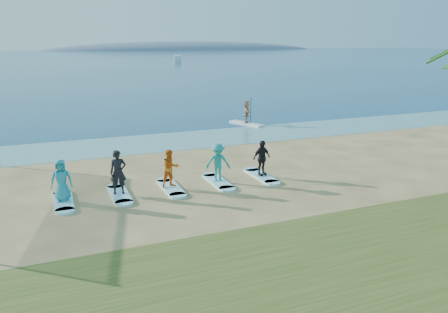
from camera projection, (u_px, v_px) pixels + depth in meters
name	position (u px, v px, depth m)	size (l,w,h in m)	color
ground	(234.00, 196.00, 17.53)	(600.00, 600.00, 0.00)	tan
shallow_water	(166.00, 142.00, 26.91)	(600.00, 600.00, 0.00)	teal
ocean	(59.00, 58.00, 160.45)	(600.00, 600.00, 0.00)	navy
island_ridge	(188.00, 49.00, 320.59)	(220.00, 56.00, 18.00)	slate
paddleboard	(246.00, 123.00, 32.55)	(0.70, 3.00, 0.12)	silver
paddleboarder	(247.00, 112.00, 32.32)	(1.54, 0.49, 1.66)	tan
boat_offshore_b	(178.00, 61.00, 133.07)	(2.03, 6.34, 1.80)	silver
surfboard_0	(63.00, 201.00, 16.77)	(0.70, 2.20, 0.09)	#A4EEFF
student_0	(61.00, 180.00, 16.55)	(0.79, 0.52, 1.63)	teal
surfboard_1	(120.00, 194.00, 17.56)	(0.70, 2.20, 0.09)	#A4EEFF
student_1	(118.00, 172.00, 17.32)	(0.65, 0.42, 1.77)	black
surfboard_2	(171.00, 188.00, 18.35)	(0.70, 2.20, 0.09)	#A4EEFF
student_2	(170.00, 168.00, 18.13)	(0.78, 0.61, 1.60)	orange
surfboard_3	(218.00, 182.00, 19.14)	(0.70, 2.20, 0.09)	#A4EEFF
student_3	(218.00, 162.00, 18.91)	(1.08, 0.62, 1.66)	teal
surfboard_4	(261.00, 176.00, 19.92)	(0.70, 2.20, 0.09)	#A4EEFF
student_4	(262.00, 158.00, 19.70)	(0.95, 0.40, 1.62)	black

